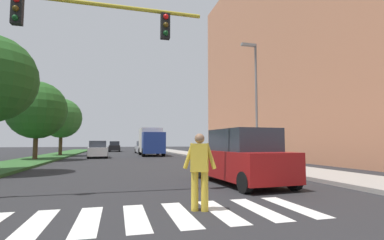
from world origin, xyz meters
name	(u,v)px	position (x,y,z in m)	size (l,w,h in m)	color
ground_plane	(125,158)	(0.00, 30.00, 0.00)	(140.00, 140.00, 0.00)	#262628
crosswalk	(158,216)	(0.00, 7.44, 0.00)	(6.75, 2.20, 0.01)	silver
median_strip	(39,159)	(-7.15, 28.00, 0.07)	(3.31, 64.00, 0.15)	#2D5B28
tree_far	(37,110)	(-7.25, 27.06, 4.15)	(4.73, 4.73, 6.37)	#4C3823
tree_distant	(61,118)	(-6.69, 34.48, 4.10)	(4.27, 4.27, 6.09)	#4C3823
apartment_block_right	(349,45)	(19.44, 22.00, 10.36)	(14.56, 37.67, 20.72)	tan
sidewalk_right	(209,157)	(7.93, 28.00, 0.07)	(3.00, 64.00, 0.15)	#9E9991
traffic_light_gantry	(12,38)	(-3.66, 9.99, 4.30)	(7.54, 0.30, 6.00)	gold
street_lamp_right	(255,92)	(7.34, 17.12, 4.59)	(1.02, 0.24, 7.50)	slate
pedestrian_performer	(200,168)	(0.93, 7.60, 0.93)	(0.72, 0.38, 1.69)	gold
suv_crossing	(241,158)	(3.56, 11.09, 0.93)	(2.24, 4.72, 1.97)	maroon
sedan_midblock	(97,150)	(-2.65, 30.59, 0.77)	(2.08, 4.61, 1.64)	silver
sedan_distant	(143,148)	(2.67, 40.09, 0.77)	(2.12, 4.37, 1.66)	#B7B7BC
sedan_far_horizon	(115,147)	(-1.15, 49.27, 0.78)	(1.85, 4.62, 1.67)	black
truck_box_delivery	(151,141)	(2.89, 33.41, 1.63)	(2.40, 6.20, 3.10)	navy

